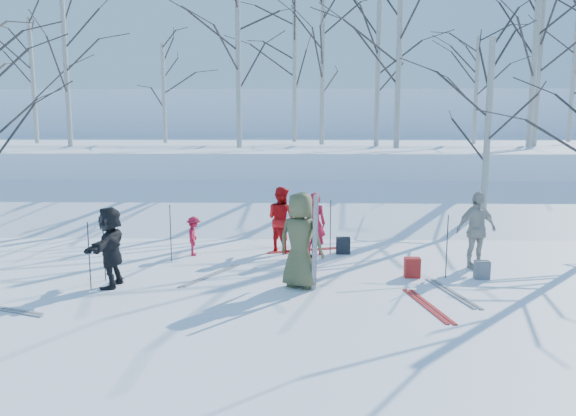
{
  "coord_description": "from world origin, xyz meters",
  "views": [
    {
      "loc": [
        0.32,
        -11.01,
        3.33
      ],
      "look_at": [
        0.0,
        1.5,
        1.3
      ],
      "focal_mm": 35.0,
      "sensor_mm": 36.0,
      "label": 1
    }
  ],
  "objects_px": {
    "skier_cream_east": "(476,230)",
    "backpack_grey": "(482,270)",
    "skier_redor_behind": "(281,219)",
    "dog": "(309,266)",
    "skier_red_seated": "(194,236)",
    "skier_grey_west": "(110,247)",
    "skier_red_north": "(314,224)",
    "backpack_dark": "(343,246)",
    "backpack_red": "(412,267)",
    "skier_olive_center": "(300,240)"
  },
  "relations": [
    {
      "from": "skier_red_seated",
      "to": "skier_grey_west",
      "type": "distance_m",
      "value": 2.85
    },
    {
      "from": "skier_redor_behind",
      "to": "dog",
      "type": "bearing_deg",
      "value": 147.92
    },
    {
      "from": "skier_red_north",
      "to": "skier_cream_east",
      "type": "bearing_deg",
      "value": 164.27
    },
    {
      "from": "skier_red_north",
      "to": "skier_redor_behind",
      "type": "bearing_deg",
      "value": -22.43
    },
    {
      "from": "backpack_grey",
      "to": "skier_grey_west",
      "type": "bearing_deg",
      "value": -174.58
    },
    {
      "from": "skier_cream_east",
      "to": "backpack_red",
      "type": "height_order",
      "value": "skier_cream_east"
    },
    {
      "from": "skier_red_north",
      "to": "backpack_red",
      "type": "xyz_separation_m",
      "value": [
        2.02,
        -1.92,
        -0.56
      ]
    },
    {
      "from": "skier_redor_behind",
      "to": "backpack_dark",
      "type": "bearing_deg",
      "value": -146.86
    },
    {
      "from": "backpack_grey",
      "to": "backpack_dark",
      "type": "bearing_deg",
      "value": 142.12
    },
    {
      "from": "backpack_grey",
      "to": "backpack_dark",
      "type": "relative_size",
      "value": 0.95
    },
    {
      "from": "skier_red_north",
      "to": "backpack_red",
      "type": "relative_size",
      "value": 3.66
    },
    {
      "from": "skier_cream_east",
      "to": "backpack_grey",
      "type": "height_order",
      "value": "skier_cream_east"
    },
    {
      "from": "skier_cream_east",
      "to": "backpack_grey",
      "type": "xyz_separation_m",
      "value": [
        -0.11,
        -0.87,
        -0.67
      ]
    },
    {
      "from": "skier_red_north",
      "to": "skier_grey_west",
      "type": "height_order",
      "value": "skier_grey_west"
    },
    {
      "from": "skier_olive_center",
      "to": "skier_red_seated",
      "type": "distance_m",
      "value": 3.67
    },
    {
      "from": "skier_redor_behind",
      "to": "skier_cream_east",
      "type": "xyz_separation_m",
      "value": [
        4.38,
        -1.49,
        0.05
      ]
    },
    {
      "from": "skier_olive_center",
      "to": "skier_grey_west",
      "type": "xyz_separation_m",
      "value": [
        -3.75,
        -0.04,
        -0.15
      ]
    },
    {
      "from": "backpack_dark",
      "to": "backpack_red",
      "type": "bearing_deg",
      "value": -57.54
    },
    {
      "from": "skier_red_north",
      "to": "skier_cream_east",
      "type": "height_order",
      "value": "skier_cream_east"
    },
    {
      "from": "backpack_dark",
      "to": "skier_red_north",
      "type": "bearing_deg",
      "value": -169.55
    },
    {
      "from": "skier_red_seated",
      "to": "skier_cream_east",
      "type": "relative_size",
      "value": 0.55
    },
    {
      "from": "skier_red_north",
      "to": "skier_cream_east",
      "type": "distance_m",
      "value": 3.74
    },
    {
      "from": "backpack_dark",
      "to": "backpack_grey",
      "type": "bearing_deg",
      "value": -37.88
    },
    {
      "from": "skier_olive_center",
      "to": "skier_cream_east",
      "type": "height_order",
      "value": "skier_olive_center"
    },
    {
      "from": "skier_olive_center",
      "to": "skier_red_seated",
      "type": "xyz_separation_m",
      "value": [
        -2.6,
        2.55,
        -0.47
      ]
    },
    {
      "from": "backpack_red",
      "to": "backpack_dark",
      "type": "distance_m",
      "value": 2.43
    },
    {
      "from": "skier_redor_behind",
      "to": "skier_grey_west",
      "type": "bearing_deg",
      "value": 85.21
    },
    {
      "from": "dog",
      "to": "skier_olive_center",
      "type": "bearing_deg",
      "value": 67.3
    },
    {
      "from": "skier_redor_behind",
      "to": "dog",
      "type": "xyz_separation_m",
      "value": [
        0.67,
        -2.33,
        -0.58
      ]
    },
    {
      "from": "dog",
      "to": "backpack_grey",
      "type": "distance_m",
      "value": 3.6
    },
    {
      "from": "dog",
      "to": "backpack_red",
      "type": "bearing_deg",
      "value": 172.65
    },
    {
      "from": "skier_red_seated",
      "to": "dog",
      "type": "relative_size",
      "value": 1.69
    },
    {
      "from": "skier_grey_west",
      "to": "backpack_dark",
      "type": "relative_size",
      "value": 4.02
    },
    {
      "from": "skier_olive_center",
      "to": "skier_grey_west",
      "type": "relative_size",
      "value": 1.18
    },
    {
      "from": "skier_red_seated",
      "to": "skier_red_north",
      "type": "bearing_deg",
      "value": -95.35
    },
    {
      "from": "skier_red_seated",
      "to": "skier_grey_west",
      "type": "height_order",
      "value": "skier_grey_west"
    },
    {
      "from": "backpack_grey",
      "to": "skier_cream_east",
      "type": "bearing_deg",
      "value": 82.84
    },
    {
      "from": "skier_grey_west",
      "to": "backpack_dark",
      "type": "height_order",
      "value": "skier_grey_west"
    },
    {
      "from": "skier_cream_east",
      "to": "backpack_grey",
      "type": "distance_m",
      "value": 1.1
    },
    {
      "from": "skier_red_north",
      "to": "skier_cream_east",
      "type": "xyz_separation_m",
      "value": [
        3.56,
        -1.13,
        0.09
      ]
    },
    {
      "from": "skier_olive_center",
      "to": "skier_red_seated",
      "type": "relative_size",
      "value": 1.99
    },
    {
      "from": "dog",
      "to": "backpack_red",
      "type": "distance_m",
      "value": 2.17
    },
    {
      "from": "skier_olive_center",
      "to": "skier_red_seated",
      "type": "height_order",
      "value": "skier_olive_center"
    },
    {
      "from": "skier_red_north",
      "to": "backpack_grey",
      "type": "xyz_separation_m",
      "value": [
        3.46,
        -2.0,
        -0.58
      ]
    },
    {
      "from": "skier_red_seated",
      "to": "backpack_red",
      "type": "height_order",
      "value": "skier_red_seated"
    },
    {
      "from": "skier_red_north",
      "to": "dog",
      "type": "relative_size",
      "value": 2.72
    },
    {
      "from": "skier_grey_west",
      "to": "dog",
      "type": "relative_size",
      "value": 2.84
    },
    {
      "from": "skier_red_north",
      "to": "skier_redor_behind",
      "type": "height_order",
      "value": "skier_redor_behind"
    },
    {
      "from": "skier_cream_east",
      "to": "backpack_dark",
      "type": "relative_size",
      "value": 4.31
    },
    {
      "from": "skier_redor_behind",
      "to": "dog",
      "type": "relative_size",
      "value": 2.88
    }
  ]
}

